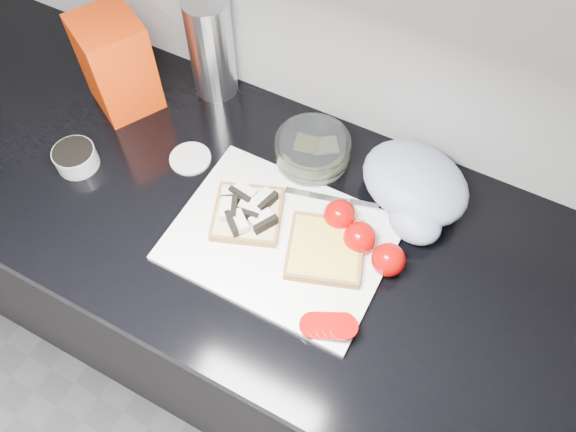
# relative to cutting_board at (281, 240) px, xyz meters

# --- Properties ---
(base_cabinet) EXTENTS (3.50, 0.60, 0.86)m
(base_cabinet) POSITION_rel_cutting_board_xyz_m (-0.11, 0.04, -0.48)
(base_cabinet) COLOR black
(base_cabinet) RESTS_ON ground
(countertop) EXTENTS (3.50, 0.64, 0.04)m
(countertop) POSITION_rel_cutting_board_xyz_m (-0.11, 0.04, -0.03)
(countertop) COLOR black
(countertop) RESTS_ON base_cabinet
(cutting_board) EXTENTS (0.40, 0.30, 0.01)m
(cutting_board) POSITION_rel_cutting_board_xyz_m (0.00, 0.00, 0.00)
(cutting_board) COLOR white
(cutting_board) RESTS_ON countertop
(bread_left) EXTENTS (0.17, 0.17, 0.04)m
(bread_left) POSITION_rel_cutting_board_xyz_m (-0.08, 0.02, 0.02)
(bread_left) COLOR beige
(bread_left) RESTS_ON cutting_board
(bread_right) EXTENTS (0.18, 0.18, 0.02)m
(bread_right) POSITION_rel_cutting_board_xyz_m (0.09, 0.01, 0.02)
(bread_right) COLOR beige
(bread_right) RESTS_ON cutting_board
(tomato_slices) EXTENTS (0.11, 0.08, 0.02)m
(tomato_slices) POSITION_rel_cutting_board_xyz_m (0.16, -0.12, 0.02)
(tomato_slices) COLOR #B00504
(tomato_slices) RESTS_ON cutting_board
(knife) EXTENTS (0.18, 0.06, 0.01)m
(knife) POSITION_rel_cutting_board_xyz_m (0.07, 0.13, 0.01)
(knife) COLOR #B6B6BA
(knife) RESTS_ON cutting_board
(seed_tub) EXTENTS (0.09, 0.09, 0.04)m
(seed_tub) POSITION_rel_cutting_board_xyz_m (-0.46, -0.03, 0.02)
(seed_tub) COLOR #A2A7A7
(seed_tub) RESTS_ON countertop
(tub_lid) EXTENTS (0.11, 0.11, 0.01)m
(tub_lid) POSITION_rel_cutting_board_xyz_m (-0.26, 0.09, -0.00)
(tub_lid) COLOR silver
(tub_lid) RESTS_ON countertop
(glass_bowl) EXTENTS (0.15, 0.15, 0.06)m
(glass_bowl) POSITION_rel_cutting_board_xyz_m (-0.03, 0.20, 0.03)
(glass_bowl) COLOR silver
(glass_bowl) RESTS_ON countertop
(bread_bag) EXTENTS (0.18, 0.17, 0.21)m
(bread_bag) POSITION_rel_cutting_board_xyz_m (-0.48, 0.16, 0.10)
(bread_bag) COLOR #FA2804
(bread_bag) RESTS_ON countertop
(steel_canister) EXTENTS (0.10, 0.10, 0.23)m
(steel_canister) POSITION_rel_cutting_board_xyz_m (-0.32, 0.29, 0.11)
(steel_canister) COLOR silver
(steel_canister) RESTS_ON countertop
(grocery_bag) EXTENTS (0.26, 0.25, 0.10)m
(grocery_bag) POSITION_rel_cutting_board_xyz_m (0.18, 0.20, 0.04)
(grocery_bag) COLOR #93A1B5
(grocery_bag) RESTS_ON countertop
(whole_tomatoes) EXTENTS (0.18, 0.11, 0.06)m
(whole_tomatoes) POSITION_rel_cutting_board_xyz_m (0.14, 0.06, 0.03)
(whole_tomatoes) COLOR #B00504
(whole_tomatoes) RESTS_ON countertop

